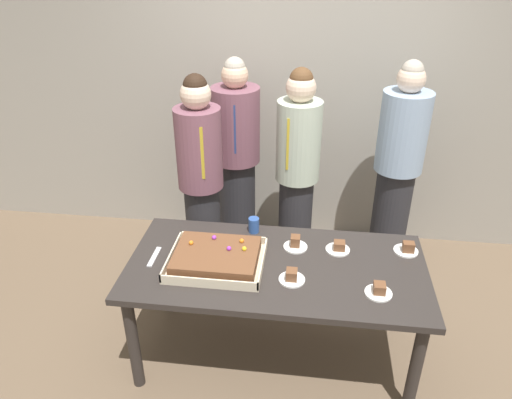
# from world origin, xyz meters

# --- Properties ---
(ground_plane) EXTENTS (12.00, 12.00, 0.00)m
(ground_plane) POSITION_xyz_m (0.00, 0.00, 0.00)
(ground_plane) COLOR brown
(interior_back_panel) EXTENTS (8.00, 0.12, 3.00)m
(interior_back_panel) POSITION_xyz_m (0.00, 1.60, 1.50)
(interior_back_panel) COLOR #9E998E
(interior_back_panel) RESTS_ON ground_plane
(party_table) EXTENTS (1.77, 0.86, 0.72)m
(party_table) POSITION_xyz_m (0.00, 0.00, 0.64)
(party_table) COLOR #2D2826
(party_table) RESTS_ON ground_plane
(sheet_cake) EXTENTS (0.56, 0.46, 0.11)m
(sheet_cake) POSITION_xyz_m (-0.35, -0.03, 0.76)
(sheet_cake) COLOR beige
(sheet_cake) RESTS_ON party_table
(plated_slice_near_left) EXTENTS (0.15, 0.15, 0.06)m
(plated_slice_near_left) POSITION_xyz_m (0.58, -0.19, 0.74)
(plated_slice_near_left) COLOR white
(plated_slice_near_left) RESTS_ON party_table
(plated_slice_near_right) EXTENTS (0.15, 0.15, 0.07)m
(plated_slice_near_right) POSITION_xyz_m (0.78, 0.23, 0.74)
(plated_slice_near_right) COLOR white
(plated_slice_near_right) RESTS_ON party_table
(plated_slice_far_left) EXTENTS (0.15, 0.15, 0.07)m
(plated_slice_far_left) POSITION_xyz_m (0.10, -0.13, 0.74)
(plated_slice_far_left) COLOR white
(plated_slice_far_left) RESTS_ON party_table
(plated_slice_far_right) EXTENTS (0.15, 0.15, 0.08)m
(plated_slice_far_right) POSITION_xyz_m (0.10, 0.20, 0.75)
(plated_slice_far_right) COLOR white
(plated_slice_far_right) RESTS_ON party_table
(plated_slice_center_front) EXTENTS (0.15, 0.15, 0.06)m
(plated_slice_center_front) POSITION_xyz_m (0.37, 0.20, 0.74)
(plated_slice_center_front) COLOR white
(plated_slice_center_front) RESTS_ON party_table
(drink_cup_nearest) EXTENTS (0.07, 0.07, 0.10)m
(drink_cup_nearest) POSITION_xyz_m (-0.18, 0.35, 0.77)
(drink_cup_nearest) COLOR #2D5199
(drink_cup_nearest) RESTS_ON party_table
(cake_server_utensil) EXTENTS (0.03, 0.20, 0.01)m
(cake_server_utensil) POSITION_xyz_m (-0.74, -0.02, 0.72)
(cake_server_utensil) COLOR silver
(cake_server_utensil) RESTS_ON party_table
(person_serving_front) EXTENTS (0.36, 0.36, 1.70)m
(person_serving_front) POSITION_xyz_m (0.82, 1.11, 0.87)
(person_serving_front) COLOR #28282D
(person_serving_front) RESTS_ON ground_plane
(person_green_shirt_behind) EXTENTS (0.33, 0.33, 1.65)m
(person_green_shirt_behind) POSITION_xyz_m (0.07, 0.99, 0.86)
(person_green_shirt_behind) COLOR #28282D
(person_green_shirt_behind) RESTS_ON ground_plane
(person_striped_tie_right) EXTENTS (0.32, 0.32, 1.65)m
(person_striped_tie_right) POSITION_xyz_m (-0.62, 0.73, 0.86)
(person_striped_tie_right) COLOR #28282D
(person_striped_tie_right) RESTS_ON ground_plane
(person_far_right_suit) EXTENTS (0.37, 0.37, 1.67)m
(person_far_right_suit) POSITION_xyz_m (-0.42, 1.15, 0.86)
(person_far_right_suit) COLOR #28282D
(person_far_right_suit) RESTS_ON ground_plane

